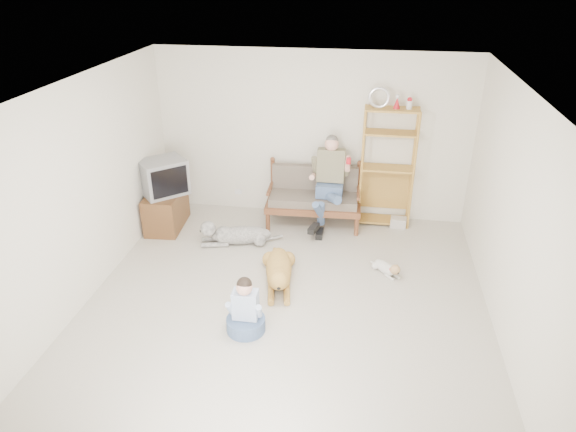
% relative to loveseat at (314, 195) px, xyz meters
% --- Properties ---
extents(floor, '(5.50, 5.50, 0.00)m').
position_rel_loveseat_xyz_m(floor, '(-0.10, -2.38, -0.49)').
color(floor, silver).
rests_on(floor, ground).
extents(ceiling, '(5.50, 5.50, 0.00)m').
position_rel_loveseat_xyz_m(ceiling, '(-0.10, -2.38, 2.21)').
color(ceiling, white).
rests_on(ceiling, ground).
extents(wall_back, '(5.00, 0.00, 5.00)m').
position_rel_loveseat_xyz_m(wall_back, '(-0.10, 0.37, 0.86)').
color(wall_back, beige).
rests_on(wall_back, ground).
extents(wall_front, '(5.00, 0.00, 5.00)m').
position_rel_loveseat_xyz_m(wall_front, '(-0.10, -5.13, 0.86)').
color(wall_front, beige).
rests_on(wall_front, ground).
extents(wall_left, '(0.00, 5.50, 5.50)m').
position_rel_loveseat_xyz_m(wall_left, '(-2.60, -2.38, 0.86)').
color(wall_left, beige).
rests_on(wall_left, ground).
extents(wall_right, '(0.00, 5.50, 5.50)m').
position_rel_loveseat_xyz_m(wall_right, '(2.40, -2.38, 0.86)').
color(wall_right, beige).
rests_on(wall_right, ground).
extents(loveseat, '(1.53, 0.76, 0.95)m').
position_rel_loveseat_xyz_m(loveseat, '(0.00, 0.00, 0.00)').
color(loveseat, brown).
rests_on(loveseat, ground).
extents(man, '(0.57, 0.81, 1.31)m').
position_rel_loveseat_xyz_m(man, '(0.22, -0.19, 0.20)').
color(man, '#485A85').
rests_on(man, loveseat).
extents(etagere, '(0.85, 0.37, 2.22)m').
position_rel_loveseat_xyz_m(etagere, '(1.12, 0.17, 0.49)').
color(etagere, gold).
rests_on(etagere, ground).
extents(book_stack, '(0.26, 0.20, 0.16)m').
position_rel_loveseat_xyz_m(book_stack, '(1.37, 0.05, -0.41)').
color(book_stack, silver).
rests_on(book_stack, ground).
extents(tv_stand, '(0.56, 0.93, 0.60)m').
position_rel_loveseat_xyz_m(tv_stand, '(-2.32, -0.51, -0.19)').
color(tv_stand, brown).
rests_on(tv_stand, ground).
extents(crt_tv, '(0.84, 0.83, 0.55)m').
position_rel_loveseat_xyz_m(crt_tv, '(-2.29, -0.53, 0.39)').
color(crt_tv, gray).
rests_on(crt_tv, tv_stand).
extents(wall_outlet, '(0.12, 0.02, 0.08)m').
position_rel_loveseat_xyz_m(wall_outlet, '(-1.35, 0.35, -0.19)').
color(wall_outlet, silver).
rests_on(wall_outlet, ground).
extents(golden_retriever, '(0.50, 1.38, 0.42)m').
position_rel_loveseat_xyz_m(golden_retriever, '(-0.26, -1.82, -0.31)').
color(golden_retriever, '#BE8F42').
rests_on(golden_retriever, ground).
extents(shaggy_dog, '(1.28, 0.52, 0.39)m').
position_rel_loveseat_xyz_m(shaggy_dog, '(-1.11, -0.89, -0.33)').
color(shaggy_dog, silver).
rests_on(shaggy_dog, ground).
extents(terrier, '(0.42, 0.47, 0.22)m').
position_rel_loveseat_xyz_m(terrier, '(1.18, -1.39, -0.39)').
color(terrier, silver).
rests_on(terrier, ground).
extents(child, '(0.46, 0.46, 0.72)m').
position_rel_loveseat_xyz_m(child, '(-0.47, -2.84, -0.23)').
color(child, '#485A85').
rests_on(child, ground).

